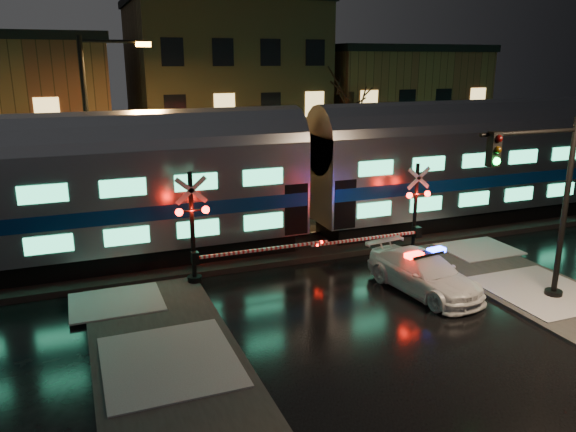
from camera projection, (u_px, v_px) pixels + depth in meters
The scene contains 11 objects.
ground at pixel (337, 290), 20.12m from camera, with size 120.00×120.00×0.00m, color black.
ballast at pixel (287, 245), 24.58m from camera, with size 90.00×4.20×0.24m, color black.
sidewalk_left at pixel (193, 429), 12.44m from camera, with size 4.00×20.00×0.12m, color #2D2D2D.
building_mid at pixel (223, 92), 39.46m from camera, with size 12.00×11.00×11.50m, color brown.
building_right at pixel (386, 109), 43.98m from camera, with size 12.00×10.00×8.50m, color #543920.
train at pixel (307, 171), 24.02m from camera, with size 51.00×3.12×5.92m.
police_car at pixel (424, 273), 19.80m from camera, with size 2.61×5.00×1.54m.
crossing_signal_right at pixel (409, 219), 23.30m from camera, with size 5.47×0.64×3.87m.
crossing_signal_left at pixel (203, 239), 20.22m from camera, with size 5.93×0.66×4.20m.
traffic_light at pixel (543, 209), 18.11m from camera, with size 4.04×0.72×6.24m.
streetlight at pixel (95, 127), 24.24m from camera, with size 2.99×0.31×8.94m.
Camera 1 is at (-8.45, -16.74, 7.96)m, focal length 35.00 mm.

